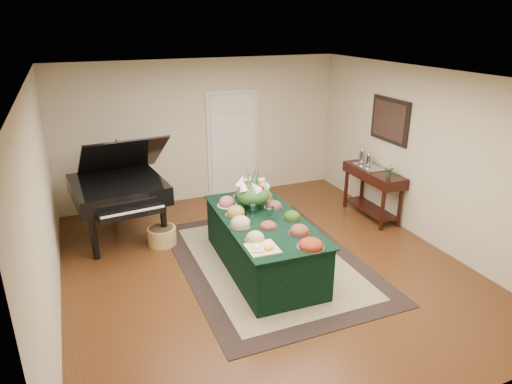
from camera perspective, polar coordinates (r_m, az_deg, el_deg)
name	(u,v)px	position (r m, az deg, el deg)	size (l,w,h in m)	color
ground	(264,266)	(6.73, 0.99, -9.23)	(6.00, 6.00, 0.00)	black
area_rug	(270,261)	(6.85, 1.72, -8.58)	(2.54, 3.55, 0.01)	black
kitchen_doorway	(233,145)	(9.11, -2.92, 5.91)	(1.05, 0.07, 2.10)	beige
buffet_table	(263,244)	(6.51, 0.87, -6.46)	(1.16, 2.34, 0.77)	black
food_platters	(261,213)	(6.42, 0.66, -2.62)	(1.05, 2.28, 0.13)	#A8B2A8
cutting_board	(262,246)	(5.55, 0.75, -6.78)	(0.38, 0.38, 0.10)	tan
green_goblets	(265,212)	(6.34, 1.07, -2.51)	(0.30, 0.29, 0.18)	#143321
floral_centerpiece	(253,189)	(6.57, -0.38, 0.32)	(0.51, 0.51, 0.51)	#143321
grand_piano	(119,188)	(7.58, -16.76, 0.44)	(1.59, 1.78, 1.70)	black
wicker_basket	(162,236)	(7.43, -11.67, -5.41)	(0.45, 0.45, 0.28)	#A58242
mahogany_sideboard	(373,180)	(8.33, 14.44, 1.41)	(0.45, 1.31, 0.89)	black
tea_service	(366,159)	(8.43, 13.59, 4.00)	(0.34, 0.58, 0.30)	#BBBAC4
pink_bouquet	(389,169)	(7.93, 16.32, 2.82)	(0.16, 0.16, 0.21)	#143321
wall_painting	(390,120)	(8.18, 16.38, 8.60)	(0.05, 0.95, 0.75)	black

